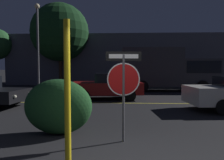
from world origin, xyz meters
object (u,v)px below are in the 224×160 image
Objects in this scene: stop_sign at (124,79)px; hedge_bush_1 at (58,107)px; passing_car_2 at (107,86)px; yellow_pole_left at (67,93)px; delivery_truck at (169,69)px; tree_0 at (60,33)px; street_lamp at (38,39)px.

stop_sign is 1.96m from hedge_bush_1.
stop_sign is at bearing -178.84° from passing_car_2.
yellow_pole_left is 0.64× the size of passing_car_2.
passing_car_2 is (0.14, 8.27, -0.59)m from yellow_pole_left.
yellow_pole_left reaches higher than hedge_bush_1.
yellow_pole_left is 1.45× the size of hedge_bush_1.
delivery_truck is (4.33, 4.42, 0.94)m from passing_car_2.
yellow_pole_left is 18.12m from tree_0.
street_lamp is (-5.42, 3.88, 3.13)m from passing_car_2.
tree_0 reaches higher than delivery_truck.
tree_0 is (-5.14, 8.73, 4.37)m from passing_car_2.
hedge_bush_1 is at bearing -74.25° from tree_0.
passing_car_2 is at bearing -35.57° from street_lamp.
yellow_pole_left is 0.41× the size of street_lamp.
yellow_pole_left is at bearing -135.04° from stop_sign.
yellow_pole_left reaches higher than stop_sign.
delivery_truck is 0.90× the size of tree_0.
hedge_bush_1 is at bearing 111.50° from yellow_pole_left.
hedge_bush_1 is 0.28× the size of street_lamp.
tree_0 reaches higher than passing_car_2.
street_lamp reaches higher than delivery_truck.
yellow_pole_left is at bearing -73.62° from tree_0.
street_lamp is (-5.28, 12.14, 2.54)m from yellow_pole_left.
passing_car_2 is 11.04m from tree_0.
stop_sign reaches higher than hedge_bush_1.
yellow_pole_left is (-1.02, -1.28, -0.19)m from stop_sign.
street_lamp is at bearing 48.44° from passing_car_2.
passing_car_2 is 6.25m from delivery_truck.
delivery_truck is 1.10× the size of street_lamp.
tree_0 is at bearing 106.38° from yellow_pole_left.
tree_0 is (-6.01, 15.72, 3.59)m from stop_sign.
tree_0 is at bearing 104.36° from stop_sign.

